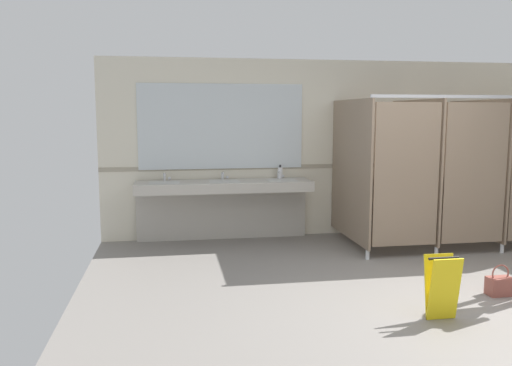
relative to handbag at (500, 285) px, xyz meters
The scene contains 10 objects.
ground_plane 0.56m from the handbag, 163.29° to the right, with size 7.57×6.79×0.10m, color gray.
wall_back 3.28m from the handbag, 99.68° to the left, with size 7.57×0.12×2.63m, color beige.
wall_back_tile_band 3.13m from the handbag, 99.89° to the left, with size 7.57×0.01×0.06m, color #9E937F.
vanity_counter 3.77m from the handbag, 132.97° to the left, with size 2.50×0.57×1.00m.
mirror_panel 4.18m from the handbag, 130.91° to the left, with size 2.40×0.02×1.23m, color silver.
bathroom_stalls 2.25m from the handbag, 73.58° to the left, with size 2.88×1.52×2.07m.
handbag is the anchor object (origin of this frame).
soap_dispenser 3.39m from the handbag, 121.03° to the left, with size 0.07×0.07×0.20m.
wet_floor_sign 1.05m from the handbag, 152.23° to the right, with size 0.28×0.19×0.58m.
floor_drain_cover 0.67m from the handbag, 139.51° to the left, with size 0.14×0.14×0.01m, color #B7BABF.
Camera 1 is at (-2.77, -4.44, 1.83)m, focal length 36.22 mm.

